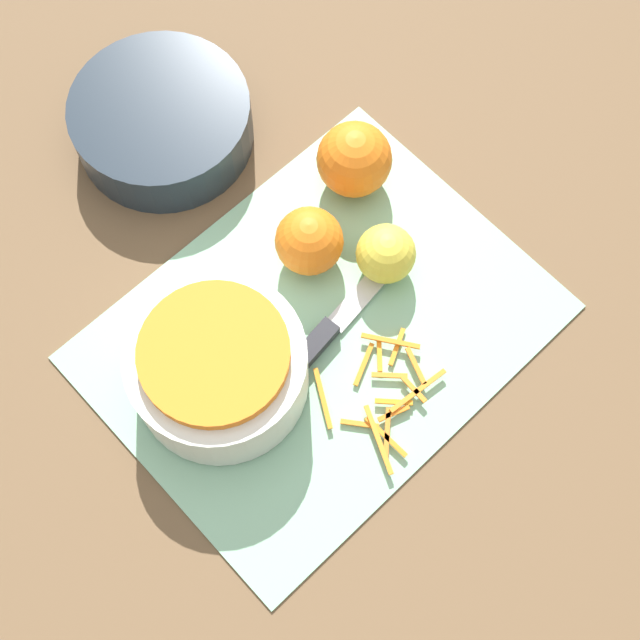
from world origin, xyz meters
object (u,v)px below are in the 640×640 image
Objects in this scene: bowl_dark at (162,121)px; orange_left at (309,241)px; lemon at (386,254)px; orange_right at (354,159)px; bowl_speckled at (218,367)px; knife at (316,344)px.

orange_left is (0.01, -0.23, 0.01)m from bowl_dark.
lemon reaches higher than bowl_dark.
orange_left is 0.11m from orange_right.
bowl_speckled is 2.14× the size of orange_right.
bowl_speckled is 0.11m from knife.
lemon is (-0.05, -0.10, -0.01)m from orange_right.
bowl_speckled is 2.43× the size of orange_left.
knife is (0.10, -0.04, -0.04)m from bowl_speckled.
lemon is (0.21, -0.02, -0.01)m from bowl_speckled.
orange_left is 1.14× the size of lemon.
orange_right reaches higher than knife.
bowl_dark is 0.22m from orange_right.
orange_right is (0.17, 0.12, 0.03)m from knife.
lemon is at bearing -52.19° from orange_left.
bowl_dark reaches higher than knife.
knife is (-0.05, -0.31, -0.02)m from bowl_dark.
lemon is at bearing -116.99° from orange_right.
bowl_speckled is 0.80× the size of knife.
lemon is (0.06, -0.29, 0.01)m from bowl_dark.
lemon is (0.12, 0.02, 0.03)m from knife.
bowl_speckled is at bearing -165.31° from orange_left.
bowl_speckled reaches higher than orange_right.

